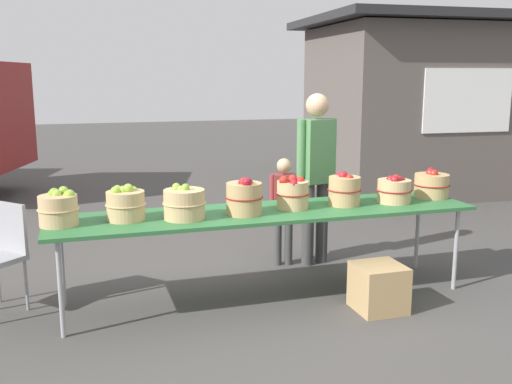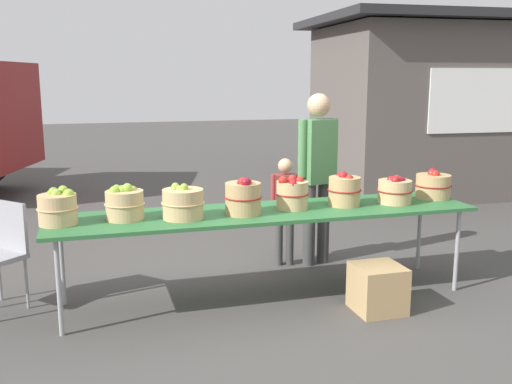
{
  "view_description": "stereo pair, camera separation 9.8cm",
  "coord_description": "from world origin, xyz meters",
  "px_view_note": "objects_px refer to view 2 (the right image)",
  "views": [
    {
      "loc": [
        -1.47,
        -4.42,
        1.83
      ],
      "look_at": [
        0.0,
        0.3,
        0.85
      ],
      "focal_mm": 40.88,
      "sensor_mm": 36.0,
      "label": 1
    },
    {
      "loc": [
        -1.37,
        -4.45,
        1.83
      ],
      "look_at": [
        0.0,
        0.3,
        0.85
      ],
      "focal_mm": 40.88,
      "sensor_mm": 36.0,
      "label": 2
    }
  ],
  "objects_px": {
    "apple_basket_red_2": "(344,190)",
    "market_table": "(266,215)",
    "apple_basket_green_1": "(124,203)",
    "apple_basket_green_2": "(183,203)",
    "vendor_adult": "(318,165)",
    "child_customer": "(285,203)",
    "apple_basket_red_0": "(243,197)",
    "apple_basket_red_1": "(292,193)",
    "apple_basket_red_4": "(433,185)",
    "apple_basket_red_3": "(395,190)",
    "produce_crate": "(378,288)",
    "apple_basket_green_0": "(58,208)"
  },
  "relations": [
    {
      "from": "apple_basket_green_0",
      "to": "apple_basket_red_3",
      "type": "xyz_separation_m",
      "value": [
        2.78,
        -0.03,
        -0.01
      ]
    },
    {
      "from": "apple_basket_red_3",
      "to": "produce_crate",
      "type": "distance_m",
      "value": 0.93
    },
    {
      "from": "apple_basket_red_1",
      "to": "apple_basket_red_2",
      "type": "relative_size",
      "value": 0.97
    },
    {
      "from": "vendor_adult",
      "to": "child_customer",
      "type": "relative_size",
      "value": 1.58
    },
    {
      "from": "apple_basket_green_2",
      "to": "vendor_adult",
      "type": "xyz_separation_m",
      "value": [
        1.44,
        0.81,
        0.11
      ]
    },
    {
      "from": "apple_basket_red_4",
      "to": "child_customer",
      "type": "xyz_separation_m",
      "value": [
        -1.17,
        0.71,
        -0.24
      ]
    },
    {
      "from": "apple_basket_green_0",
      "to": "apple_basket_red_2",
      "type": "distance_m",
      "value": 2.32
    },
    {
      "from": "apple_basket_red_2",
      "to": "market_table",
      "type": "bearing_deg",
      "value": -179.18
    },
    {
      "from": "apple_basket_green_2",
      "to": "apple_basket_green_0",
      "type": "bearing_deg",
      "value": 175.43
    },
    {
      "from": "apple_basket_green_1",
      "to": "apple_basket_red_3",
      "type": "relative_size",
      "value": 1.0
    },
    {
      "from": "apple_basket_red_2",
      "to": "apple_basket_red_3",
      "type": "distance_m",
      "value": 0.46
    },
    {
      "from": "vendor_adult",
      "to": "apple_basket_red_2",
      "type": "bearing_deg",
      "value": 73.15
    },
    {
      "from": "market_table",
      "to": "apple_basket_green_0",
      "type": "xyz_separation_m",
      "value": [
        -1.62,
        0.0,
        0.16
      ]
    },
    {
      "from": "apple_basket_green_0",
      "to": "child_customer",
      "type": "height_order",
      "value": "child_customer"
    },
    {
      "from": "market_table",
      "to": "child_customer",
      "type": "xyz_separation_m",
      "value": [
        0.43,
        0.78,
        -0.09
      ]
    },
    {
      "from": "apple_basket_red_4",
      "to": "vendor_adult",
      "type": "relative_size",
      "value": 0.2
    },
    {
      "from": "apple_basket_green_0",
      "to": "apple_basket_green_1",
      "type": "relative_size",
      "value": 0.97
    },
    {
      "from": "apple_basket_green_1",
      "to": "apple_basket_red_2",
      "type": "distance_m",
      "value": 1.83
    },
    {
      "from": "apple_basket_red_4",
      "to": "apple_basket_red_0",
      "type": "bearing_deg",
      "value": -175.42
    },
    {
      "from": "market_table",
      "to": "apple_basket_red_4",
      "type": "xyz_separation_m",
      "value": [
        1.61,
        0.08,
        0.15
      ]
    },
    {
      "from": "apple_basket_green_1",
      "to": "vendor_adult",
      "type": "distance_m",
      "value": 2.02
    },
    {
      "from": "apple_basket_red_1",
      "to": "produce_crate",
      "type": "height_order",
      "value": "apple_basket_red_1"
    },
    {
      "from": "apple_basket_red_2",
      "to": "child_customer",
      "type": "height_order",
      "value": "child_customer"
    },
    {
      "from": "apple_basket_red_3",
      "to": "apple_basket_red_4",
      "type": "xyz_separation_m",
      "value": [
        0.45,
        0.11,
        0.0
      ]
    },
    {
      "from": "apple_basket_green_1",
      "to": "apple_basket_red_1",
      "type": "xyz_separation_m",
      "value": [
        1.36,
        -0.01,
        0.01
      ]
    },
    {
      "from": "apple_basket_red_4",
      "to": "produce_crate",
      "type": "relative_size",
      "value": 0.88
    },
    {
      "from": "vendor_adult",
      "to": "apple_basket_red_3",
      "type": "bearing_deg",
      "value": 105.18
    },
    {
      "from": "market_table",
      "to": "apple_basket_red_2",
      "type": "bearing_deg",
      "value": 0.82
    },
    {
      "from": "apple_basket_red_4",
      "to": "apple_basket_green_0",
      "type": "bearing_deg",
      "value": -178.69
    },
    {
      "from": "apple_basket_green_2",
      "to": "apple_basket_red_1",
      "type": "bearing_deg",
      "value": 5.08
    },
    {
      "from": "market_table",
      "to": "apple_basket_red_3",
      "type": "height_order",
      "value": "apple_basket_red_3"
    },
    {
      "from": "apple_basket_red_4",
      "to": "vendor_adult",
      "type": "distance_m",
      "value": 1.09
    },
    {
      "from": "apple_basket_red_0",
      "to": "apple_basket_red_4",
      "type": "distance_m",
      "value": 1.82
    },
    {
      "from": "apple_basket_red_3",
      "to": "apple_basket_red_0",
      "type": "bearing_deg",
      "value": -178.35
    },
    {
      "from": "apple_basket_red_3",
      "to": "apple_basket_red_2",
      "type": "bearing_deg",
      "value": 175.29
    },
    {
      "from": "apple_basket_red_3",
      "to": "child_customer",
      "type": "xyz_separation_m",
      "value": [
        -0.73,
        0.81,
        -0.24
      ]
    },
    {
      "from": "apple_basket_red_0",
      "to": "apple_basket_red_1",
      "type": "height_order",
      "value": "apple_basket_red_0"
    },
    {
      "from": "market_table",
      "to": "apple_basket_green_0",
      "type": "distance_m",
      "value": 1.62
    },
    {
      "from": "child_customer",
      "to": "market_table",
      "type": "bearing_deg",
      "value": 72.64
    },
    {
      "from": "apple_basket_red_1",
      "to": "produce_crate",
      "type": "distance_m",
      "value": 1.03
    },
    {
      "from": "apple_basket_green_2",
      "to": "apple_basket_red_3",
      "type": "height_order",
      "value": "apple_basket_green_2"
    },
    {
      "from": "market_table",
      "to": "apple_basket_red_2",
      "type": "relative_size",
      "value": 11.9
    },
    {
      "from": "apple_basket_red_0",
      "to": "market_table",
      "type": "bearing_deg",
      "value": 17.68
    },
    {
      "from": "child_customer",
      "to": "apple_basket_green_1",
      "type": "bearing_deg",
      "value": 37.46
    },
    {
      "from": "market_table",
      "to": "vendor_adult",
      "type": "height_order",
      "value": "vendor_adult"
    },
    {
      "from": "apple_basket_red_0",
      "to": "vendor_adult",
      "type": "height_order",
      "value": "vendor_adult"
    },
    {
      "from": "apple_basket_red_0",
      "to": "apple_basket_red_2",
      "type": "height_order",
      "value": "apple_basket_red_0"
    },
    {
      "from": "apple_basket_green_1",
      "to": "apple_basket_red_4",
      "type": "height_order",
      "value": "apple_basket_green_1"
    },
    {
      "from": "market_table",
      "to": "apple_basket_red_3",
      "type": "bearing_deg",
      "value": -1.38
    },
    {
      "from": "apple_basket_green_2",
      "to": "apple_basket_red_4",
      "type": "bearing_deg",
      "value": 3.66
    }
  ]
}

